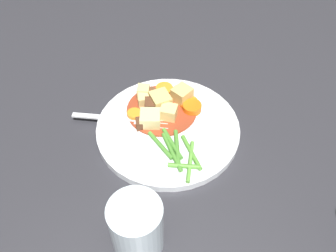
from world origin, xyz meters
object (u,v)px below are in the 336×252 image
potato_chunk_3 (182,95)px  meat_chunk_1 (152,106)px  potato_chunk_2 (143,92)px  water_glass (137,227)px  potato_chunk_4 (150,119)px  potato_chunk_5 (169,113)px  carrot_slice_1 (181,92)px  carrot_slice_3 (164,90)px  carrot_slice_0 (192,107)px  potato_chunk_1 (162,101)px  dinner_plate (168,129)px  meat_chunk_0 (142,124)px  potato_chunk_0 (145,100)px  fork (123,119)px  carrot_slice_4 (134,114)px  meat_chunk_2 (153,97)px  carrot_slice_2 (189,103)px

potato_chunk_3 → meat_chunk_1: potato_chunk_3 is taller
potato_chunk_2 → water_glass: size_ratio=0.28×
potato_chunk_4 → potato_chunk_5: size_ratio=1.25×
carrot_slice_1 → carrot_slice_3: carrot_slice_3 is taller
carrot_slice_0 → potato_chunk_1: potato_chunk_1 is taller
dinner_plate → meat_chunk_0: (0.01, 0.04, 0.02)m
potato_chunk_0 → potato_chunk_3: 0.07m
dinner_plate → potato_chunk_2: potato_chunk_2 is taller
meat_chunk_1 → fork: size_ratio=0.16×
meat_chunk_1 → water_glass: bearing=160.7°
carrot_slice_0 → meat_chunk_1: bearing=73.7°
carrot_slice_0 → fork: 0.13m
carrot_slice_1 → water_glass: 0.30m
carrot_slice_1 → water_glass: (-0.26, 0.15, 0.03)m
potato_chunk_0 → carrot_slice_1: bearing=-84.1°
carrot_slice_4 → meat_chunk_2: 0.05m
carrot_slice_1 → fork: size_ratio=0.20×
potato_chunk_4 → potato_chunk_1: bearing=-42.3°
meat_chunk_2 → potato_chunk_2: bearing=43.1°
potato_chunk_0 → dinner_plate: bearing=-158.1°
dinner_plate → carrot_slice_3: carrot_slice_3 is taller
meat_chunk_0 → fork: bearing=47.6°
potato_chunk_0 → potato_chunk_2: potato_chunk_2 is taller
meat_chunk_0 → fork: 0.04m
potato_chunk_5 → meat_chunk_2: potato_chunk_5 is taller
dinner_plate → potato_chunk_3: potato_chunk_3 is taller
carrot_slice_2 → meat_chunk_0: (-0.03, 0.10, 0.00)m
potato_chunk_1 → meat_chunk_0: bearing=128.7°
potato_chunk_2 → dinner_plate: bearing=-164.3°
potato_chunk_5 → carrot_slice_1: bearing=-37.6°
meat_chunk_1 → water_glass: water_glass is taller
carrot_slice_3 → carrot_slice_4: size_ratio=1.28×
carrot_slice_2 → meat_chunk_1: (0.01, 0.07, 0.01)m
water_glass → potato_chunk_1: bearing=-23.3°
carrot_slice_2 → potato_chunk_0: size_ratio=1.45×
potato_chunk_0 → carrot_slice_3: bearing=-63.6°
potato_chunk_3 → fork: (-0.02, 0.12, -0.01)m
carrot_slice_3 → water_glass: (-0.27, 0.12, 0.02)m
potato_chunk_2 → meat_chunk_1: 0.04m
potato_chunk_2 → carrot_slice_4: bearing=147.6°
water_glass → potato_chunk_0: bearing=-16.1°
meat_chunk_2 → water_glass: 0.27m
carrot_slice_0 → potato_chunk_5: bearing=97.5°
potato_chunk_2 → potato_chunk_3: 0.07m
potato_chunk_0 → potato_chunk_1: 0.03m
carrot_slice_0 → potato_chunk_0: 0.09m
carrot_slice_2 → meat_chunk_1: size_ratio=1.36×
carrot_slice_4 → potato_chunk_3: 0.10m
carrot_slice_1 → potato_chunk_5: size_ratio=1.18×
fork → carrot_slice_2: bearing=-88.8°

